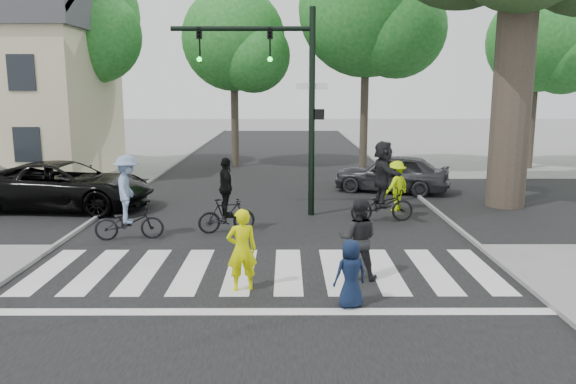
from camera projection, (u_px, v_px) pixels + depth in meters
name	position (u px, v px, depth m)	size (l,w,h in m)	color
ground	(262.00, 288.00, 10.70)	(120.00, 120.00, 0.00)	gray
road_stem	(270.00, 225.00, 15.62)	(10.00, 70.00, 0.01)	black
road_cross	(272.00, 203.00, 18.57)	(70.00, 10.00, 0.01)	black
curb_left	(88.00, 223.00, 15.59)	(0.10, 70.00, 0.10)	gray
curb_right	(451.00, 223.00, 15.62)	(0.10, 70.00, 0.10)	gray
crosswalk	(264.00, 276.00, 11.35)	(10.00, 3.85, 0.01)	silver
traffic_signal	(283.00, 83.00, 16.09)	(4.45, 0.29, 6.00)	black
bg_tree_1	(78.00, 21.00, 24.68)	(6.09, 5.80, 9.80)	brown
bg_tree_2	(238.00, 44.00, 25.98)	(5.04, 4.80, 8.40)	brown
bg_tree_3	(374.00, 14.00, 24.46)	(6.30, 6.00, 10.20)	brown
bg_tree_4	(544.00, 46.00, 25.57)	(4.83, 4.60, 8.15)	brown
house	(4.00, 87.00, 23.72)	(8.40, 8.10, 8.82)	beige
pedestrian_woman	(242.00, 250.00, 10.44)	(0.57, 0.37, 1.57)	#E3ED03
pedestrian_child	(351.00, 274.00, 9.65)	(0.59, 0.38, 1.21)	#0F1A36
pedestrian_adult	(358.00, 239.00, 11.06)	(0.80, 0.62, 1.64)	black
cyclist_left	(128.00, 203.00, 13.93)	(1.76, 1.18, 2.14)	black
cyclist_mid	(226.00, 202.00, 14.66)	(1.58, 1.00, 1.98)	black
cyclist_right	(383.00, 186.00, 15.81)	(1.89, 1.75, 2.31)	black
car_suv	(65.00, 186.00, 17.48)	(2.50, 5.42, 1.51)	black
car_grey	(392.00, 173.00, 20.42)	(1.66, 4.12, 1.40)	#2E2E32
bystander_hivis	(396.00, 186.00, 17.31)	(1.00, 0.58, 1.55)	#C8FF05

